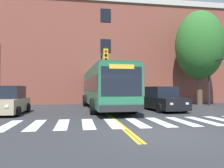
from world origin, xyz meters
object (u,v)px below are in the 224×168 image
at_px(traffic_light_overhead, 103,67).
at_px(car_black_far_lane, 162,100).
at_px(car_silver_behind_bus, 96,93).
at_px(street_tree_curbside_large, 199,45).
at_px(traffic_light_near_corner, 222,71).
at_px(city_bus, 104,87).
at_px(car_tan_near_lane, 8,101).

bearing_deg(traffic_light_overhead, car_black_far_lane, -36.77).
height_order(car_silver_behind_bus, street_tree_curbside_large, street_tree_curbside_large).
height_order(car_black_far_lane, traffic_light_near_corner, traffic_light_near_corner).
height_order(city_bus, street_tree_curbside_large, street_tree_curbside_large).
bearing_deg(city_bus, traffic_light_near_corner, -0.81).
relative_size(car_silver_behind_bus, traffic_light_overhead, 0.97).
bearing_deg(car_tan_near_lane, car_silver_behind_bus, 60.55).
xyz_separation_m(city_bus, car_tan_near_lane, (-6.42, -2.79, -0.90)).
xyz_separation_m(car_silver_behind_bus, street_tree_curbside_large, (9.83, -5.97, 4.86)).
bearing_deg(traffic_light_near_corner, car_black_far_lane, -163.23).
xyz_separation_m(traffic_light_overhead, street_tree_curbside_large, (9.82, 1.67, 2.44)).
xyz_separation_m(car_tan_near_lane, car_black_far_lane, (10.44, 0.74, -0.02)).
height_order(city_bus, traffic_light_overhead, traffic_light_overhead).
relative_size(car_silver_behind_bus, traffic_light_near_corner, 1.06).
height_order(car_tan_near_lane, car_black_far_lane, car_tan_near_lane).
bearing_deg(car_tan_near_lane, traffic_light_near_corner, 8.97).
distance_m(car_black_far_lane, street_tree_curbside_large, 9.03).
xyz_separation_m(car_black_far_lane, street_tree_curbside_large, (5.81, 4.67, 5.10)).
bearing_deg(traffic_light_overhead, car_tan_near_lane, -149.91).
relative_size(traffic_light_near_corner, street_tree_curbside_large, 0.49).
xyz_separation_m(city_bus, car_silver_behind_bus, (0.00, 8.58, -0.68)).
bearing_deg(street_tree_curbside_large, car_silver_behind_bus, 148.73).
xyz_separation_m(car_tan_near_lane, street_tree_curbside_large, (16.25, 5.40, 5.08)).
height_order(car_tan_near_lane, car_silver_behind_bus, car_silver_behind_bus).
bearing_deg(car_silver_behind_bus, car_tan_near_lane, -119.45).
relative_size(city_bus, car_tan_near_lane, 3.06).
height_order(car_black_far_lane, traffic_light_overhead, traffic_light_overhead).
height_order(traffic_light_overhead, street_tree_curbside_large, street_tree_curbside_large).
height_order(car_black_far_lane, street_tree_curbside_large, street_tree_curbside_large).
bearing_deg(car_tan_near_lane, street_tree_curbside_large, 18.39).
height_order(city_bus, car_tan_near_lane, city_bus).
bearing_deg(city_bus, car_tan_near_lane, -156.49).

